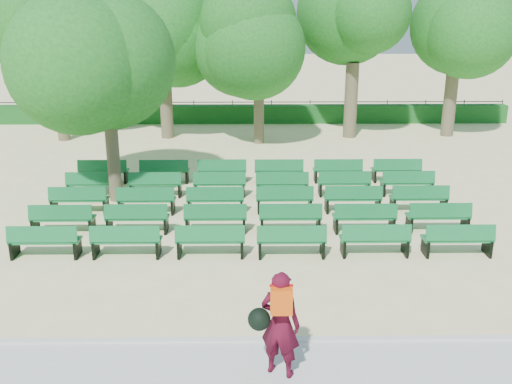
# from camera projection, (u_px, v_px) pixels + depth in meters

# --- Properties ---
(ground) EXTENTS (120.00, 120.00, 0.00)m
(ground) POSITION_uv_depth(u_px,v_px,m) (256.00, 218.00, 15.95)
(ground) COLOR beige
(paving) EXTENTS (30.00, 2.20, 0.06)m
(paving) POSITION_uv_depth(u_px,v_px,m) (262.00, 383.00, 8.90)
(paving) COLOR silver
(paving) RESTS_ON ground
(curb) EXTENTS (30.00, 0.12, 0.10)m
(curb) POSITION_uv_depth(u_px,v_px,m) (260.00, 341.00, 9.98)
(curb) COLOR silver
(curb) RESTS_ON ground
(hedge) EXTENTS (26.00, 0.70, 0.90)m
(hedge) POSITION_uv_depth(u_px,v_px,m) (252.00, 114.00, 29.13)
(hedge) COLOR #16591E
(hedge) RESTS_ON ground
(fence) EXTENTS (26.00, 0.10, 1.02)m
(fence) POSITION_uv_depth(u_px,v_px,m) (252.00, 121.00, 29.65)
(fence) COLOR black
(fence) RESTS_ON ground
(tree_line) EXTENTS (21.80, 6.80, 7.04)m
(tree_line) POSITION_uv_depth(u_px,v_px,m) (253.00, 140.00, 25.46)
(tree_line) COLOR #1F6F21
(tree_line) RESTS_ON ground
(bench_array) EXTENTS (1.63, 0.51, 1.03)m
(bench_array) POSITION_uv_depth(u_px,v_px,m) (251.00, 209.00, 16.42)
(bench_array) COLOR #136D35
(bench_array) RESTS_ON ground
(tree_among) EXTENTS (4.28, 4.28, 5.89)m
(tree_among) POSITION_uv_depth(u_px,v_px,m) (106.00, 69.00, 16.27)
(tree_among) COLOR brown
(tree_among) RESTS_ON ground
(person) EXTENTS (0.89, 0.65, 1.77)m
(person) POSITION_uv_depth(u_px,v_px,m) (279.00, 323.00, 8.81)
(person) COLOR #490A1D
(person) RESTS_ON ground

